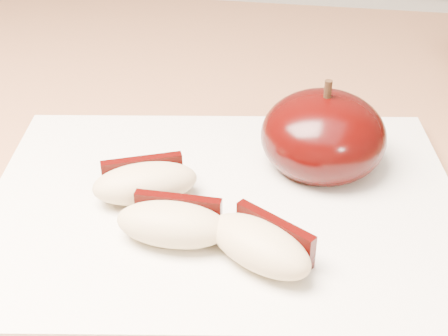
# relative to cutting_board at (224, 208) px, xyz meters

# --- Properties ---
(back_cabinet) EXTENTS (2.40, 0.62, 0.94)m
(back_cabinet) POSITION_rel_cutting_board_xyz_m (-0.04, 0.79, -0.44)
(back_cabinet) COLOR silver
(back_cabinet) RESTS_ON ground
(cutting_board) EXTENTS (0.33, 0.26, 0.01)m
(cutting_board) POSITION_rel_cutting_board_xyz_m (0.00, 0.00, 0.00)
(cutting_board) COLOR silver
(cutting_board) RESTS_ON island_counter
(apple_half) EXTENTS (0.09, 0.09, 0.07)m
(apple_half) POSITION_rel_cutting_board_xyz_m (0.06, 0.05, 0.03)
(apple_half) COLOR black
(apple_half) RESTS_ON cutting_board
(apple_wedge_a) EXTENTS (0.07, 0.06, 0.02)m
(apple_wedge_a) POSITION_rel_cutting_board_xyz_m (-0.05, -0.00, 0.02)
(apple_wedge_a) COLOR tan
(apple_wedge_a) RESTS_ON cutting_board
(apple_wedge_b) EXTENTS (0.07, 0.03, 0.02)m
(apple_wedge_b) POSITION_rel_cutting_board_xyz_m (-0.02, -0.04, 0.02)
(apple_wedge_b) COLOR tan
(apple_wedge_b) RESTS_ON cutting_board
(apple_wedge_c) EXTENTS (0.07, 0.06, 0.02)m
(apple_wedge_c) POSITION_rel_cutting_board_xyz_m (0.03, -0.05, 0.02)
(apple_wedge_c) COLOR tan
(apple_wedge_c) RESTS_ON cutting_board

